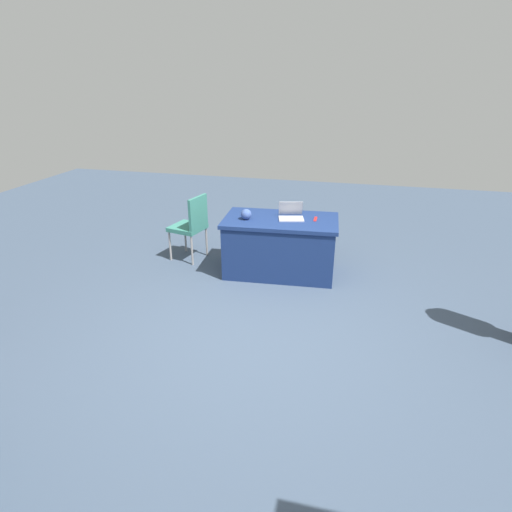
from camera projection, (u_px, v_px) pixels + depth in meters
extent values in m
plane|color=#3D4C60|center=(258.00, 340.00, 4.28)|extent=(14.40, 14.40, 0.00)
cube|color=navy|center=(281.00, 221.00, 5.50)|extent=(1.54, 0.95, 0.05)
cube|color=navy|center=(280.00, 248.00, 5.65)|extent=(1.48, 0.91, 0.71)
cylinder|color=#9E9993|center=(170.00, 246.00, 6.06)|extent=(0.03, 0.03, 0.44)
cylinder|color=#9E9993|center=(185.00, 238.00, 6.38)|extent=(0.03, 0.03, 0.44)
cylinder|color=#9E9993|center=(192.00, 250.00, 5.91)|extent=(0.03, 0.03, 0.44)
cylinder|color=#9E9993|center=(207.00, 242.00, 6.22)|extent=(0.03, 0.03, 0.44)
cube|color=#387F70|center=(187.00, 228.00, 6.04)|extent=(0.53, 0.53, 0.06)
cube|color=#387F70|center=(198.00, 212.00, 5.86)|extent=(0.13, 0.42, 0.45)
cube|color=silver|center=(291.00, 219.00, 5.46)|extent=(0.36, 0.29, 0.02)
cube|color=#B7B7BC|center=(291.00, 208.00, 5.56)|extent=(0.32, 0.15, 0.19)
sphere|color=#3F5999|center=(246.00, 214.00, 5.44)|extent=(0.14, 0.14, 0.14)
cube|color=red|center=(315.00, 219.00, 5.47)|extent=(0.04, 0.18, 0.01)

